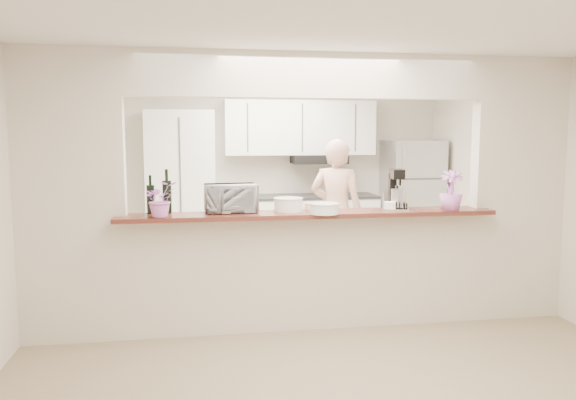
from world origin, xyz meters
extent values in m
plane|color=#9D896A|center=(0.00, 0.00, 0.00)|extent=(6.00, 6.00, 0.00)
cube|color=silver|center=(0.00, 1.55, 0.01)|extent=(5.00, 2.90, 0.01)
cube|color=beige|center=(-2.05, 0.00, 1.25)|extent=(0.90, 0.15, 2.50)
cube|color=beige|center=(2.05, 0.00, 1.25)|extent=(0.90, 0.15, 2.50)
cube|color=beige|center=(0.00, 0.00, 2.30)|extent=(3.20, 0.15, 0.40)
cube|color=beige|center=(0.00, 0.00, 0.53)|extent=(3.20, 0.15, 1.05)
cube|color=brown|center=(0.00, -0.05, 1.07)|extent=(3.40, 0.38, 0.04)
cube|color=white|center=(-1.20, 2.70, 1.05)|extent=(0.90, 0.60, 2.10)
cube|color=white|center=(0.45, 2.70, 0.45)|extent=(2.10, 0.60, 0.90)
cube|color=#2F2E31|center=(0.45, 2.70, 0.92)|extent=(2.10, 0.62, 0.04)
cube|color=white|center=(0.45, 2.83, 1.88)|extent=(2.10, 0.35, 0.75)
cube|color=black|center=(0.70, 2.72, 1.44)|extent=(0.75, 0.45, 0.12)
cube|color=black|center=(1.20, 2.40, 0.50)|extent=(0.55, 0.02, 0.55)
cube|color=#B3B4B9|center=(2.05, 2.65, 0.85)|extent=(0.75, 0.70, 1.70)
imported|color=#D16FC6|center=(-1.30, -0.15, 1.24)|extent=(0.34, 0.32, 0.30)
cylinder|color=black|center=(-1.26, 0.07, 1.23)|extent=(0.08, 0.08, 0.29)
cylinder|color=black|center=(-1.26, 0.07, 1.43)|extent=(0.03, 0.03, 0.10)
cylinder|color=black|center=(-1.40, 0.07, 1.22)|extent=(0.07, 0.07, 0.25)
cylinder|color=black|center=(-1.40, 0.07, 1.39)|extent=(0.02, 0.02, 0.09)
imported|color=#A3A2A7|center=(-0.70, 0.05, 1.22)|extent=(0.48, 0.34, 0.25)
imported|color=white|center=(-0.70, 0.05, 1.20)|extent=(0.31, 0.31, 0.22)
cylinder|color=white|center=(-0.18, 0.03, 1.15)|extent=(0.26, 0.26, 0.11)
cylinder|color=white|center=(-0.18, 0.03, 1.21)|extent=(0.27, 0.27, 0.01)
cylinder|color=white|center=(0.10, -0.19, 1.13)|extent=(0.26, 0.26, 0.09)
cylinder|color=white|center=(0.10, -0.19, 1.18)|extent=(0.26, 0.26, 0.01)
cylinder|color=maroon|center=(-0.15, 0.08, 1.13)|extent=(0.16, 0.16, 0.07)
cylinder|color=beige|center=(0.05, 0.08, 1.12)|extent=(0.14, 0.14, 0.06)
cube|color=silver|center=(0.80, -0.07, 1.10)|extent=(0.28, 0.22, 0.02)
cube|color=white|center=(0.80, -0.07, 1.14)|extent=(0.13, 0.13, 0.06)
cube|color=black|center=(0.85, 0.05, 1.12)|extent=(0.19, 0.27, 0.06)
cube|color=black|center=(0.86, 0.14, 1.28)|extent=(0.12, 0.10, 0.26)
cube|color=black|center=(0.85, 0.04, 1.42)|extent=(0.13, 0.22, 0.09)
cylinder|color=#B7B7BC|center=(0.84, 0.00, 1.22)|extent=(0.12, 0.12, 0.11)
imported|color=#C76ECC|center=(1.30, -0.15, 1.27)|extent=(0.25, 0.25, 0.37)
imported|color=#D59F8A|center=(0.63, 1.44, 0.86)|extent=(0.75, 0.67, 1.72)
camera|label=1|loc=(-1.01, -4.94, 1.78)|focal=35.00mm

